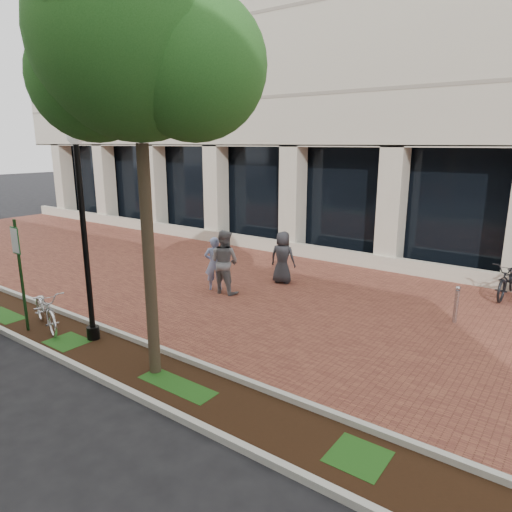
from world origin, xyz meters
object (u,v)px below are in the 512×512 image
Objects in this scene: street_tree at (140,50)px; pedestrian_left at (214,264)px; lamppost at (83,225)px; bollard at (456,304)px; pedestrian_right at (283,257)px; locked_bicycle at (46,309)px; pedestrian_mid at (224,262)px; parking_sign at (19,262)px.

pedestrian_left is (-2.51, 4.51, -4.96)m from street_tree.
lamppost reaches higher than bollard.
pedestrian_right reaches higher than pedestrian_left.
locked_bicycle is 4.88m from pedestrian_mid.
pedestrian_mid is (1.92, 4.93, -0.73)m from parking_sign.
bollard is (3.98, 6.03, -5.29)m from street_tree.
bollard is at bearing 166.59° from pedestrian_right.
lamppost is 8.87m from bollard.
parking_sign is 1.64× the size of pedestrian_left.
pedestrian_left reaches higher than locked_bicycle.
street_tree is at bearing 78.75° from pedestrian_left.
pedestrian_mid is 2.00× the size of bollard.
pedestrian_left is at bearing -8.34° from pedestrian_mid.
parking_sign is at bearing 57.25° from pedestrian_right.
pedestrian_right is at bearing 177.19° from bollard.
pedestrian_right reaches higher than bollard.
bollard is (6.49, 1.52, -0.33)m from pedestrian_left.
parking_sign is at bearing -140.82° from bollard.
street_tree is 4.10× the size of locked_bicycle.
parking_sign is 0.35× the size of street_tree.
lamppost is 4.60m from pedestrian_mid.
locked_bicycle reaches higher than bollard.
locked_bicycle is (-1.42, -0.28, -2.11)m from lamppost.
lamppost is at bearing -62.11° from locked_bicycle.
street_tree is 7.15m from pedestrian_left.
pedestrian_left is 0.86× the size of pedestrian_mid.
lamppost is 2.46× the size of pedestrian_mid.
pedestrian_left is 0.46m from pedestrian_mid.
lamppost is at bearing 175.79° from street_tree.
lamppost is 3.93m from street_tree.
locked_bicycle is at bearing 68.02° from pedestrian_mid.
pedestrian_right is at bearing -165.82° from pedestrian_left.
parking_sign is 2.82× the size of bollard.
pedestrian_left reaches higher than bollard.
locked_bicycle is at bearing 58.04° from parking_sign.
street_tree reaches higher than lamppost.
locked_bicycle is at bearing 57.93° from pedestrian_right.
pedestrian_right is at bearing 79.88° from lamppost.
pedestrian_right is (-1.24, 6.28, -4.94)m from street_tree.
lamppost reaches higher than pedestrian_right.
street_tree is 4.65× the size of pedestrian_right.
parking_sign reaches higher than bollard.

